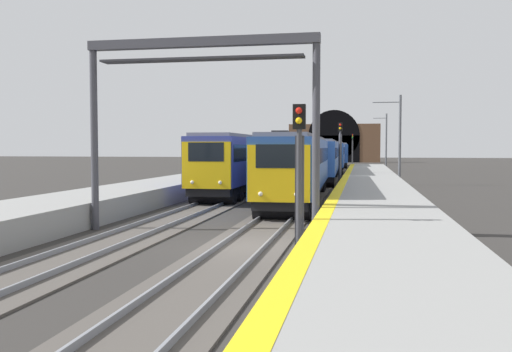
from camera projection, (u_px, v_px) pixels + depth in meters
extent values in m
plane|color=#302D2B|center=(244.00, 248.00, 17.93)|extent=(320.00, 320.00, 0.00)
cube|color=gray|center=(383.00, 236.00, 17.09)|extent=(112.00, 4.17, 1.04)
cube|color=yellow|center=(323.00, 217.00, 17.41)|extent=(112.00, 0.50, 0.01)
cube|color=#4C4742|center=(244.00, 247.00, 17.93)|extent=(160.00, 2.74, 0.06)
cube|color=gray|center=(223.00, 243.00, 18.06)|extent=(160.00, 0.07, 0.15)
cube|color=gray|center=(266.00, 245.00, 17.79)|extent=(160.00, 0.07, 0.15)
cube|color=#4C4742|center=(112.00, 242.00, 18.78)|extent=(160.00, 3.07, 0.06)
cube|color=gray|center=(93.00, 239.00, 18.91)|extent=(160.00, 0.07, 0.15)
cube|color=gray|center=(132.00, 240.00, 18.64)|extent=(160.00, 0.07, 0.15)
cube|color=#264C99|center=(299.00, 163.00, 33.03)|extent=(19.46, 3.26, 2.77)
cube|color=black|center=(299.00, 155.00, 33.01)|extent=(18.69, 3.27, 0.86)
cube|color=slate|center=(299.00, 138.00, 32.95)|extent=(18.87, 2.83, 0.20)
cube|color=black|center=(299.00, 189.00, 33.11)|extent=(19.07, 2.92, 0.48)
cylinder|color=black|center=(282.00, 211.00, 24.69)|extent=(0.93, 2.57, 0.87)
cylinder|color=black|center=(286.00, 206.00, 26.46)|extent=(0.93, 2.57, 0.87)
cylinder|color=black|center=(307.00, 186.00, 39.80)|extent=(0.93, 2.57, 0.87)
cylinder|color=black|center=(309.00, 185.00, 41.57)|extent=(0.93, 2.57, 0.87)
cube|color=#E5B20F|center=(279.00, 174.00, 23.44)|extent=(0.19, 2.66, 2.42)
cube|color=black|center=(278.00, 156.00, 23.36)|extent=(0.09, 1.94, 1.00)
sphere|color=#F2EACC|center=(296.00, 194.00, 23.31)|extent=(0.20, 0.20, 0.20)
sphere|color=#F2EACC|center=(260.00, 194.00, 23.55)|extent=(0.20, 0.20, 0.20)
cube|color=#264C99|center=(322.00, 157.00, 52.65)|extent=(19.46, 3.26, 2.77)
cube|color=black|center=(322.00, 153.00, 52.63)|extent=(18.69, 3.27, 0.88)
cube|color=slate|center=(322.00, 141.00, 52.57)|extent=(18.87, 2.83, 0.20)
cube|color=black|center=(322.00, 174.00, 52.73)|extent=(19.07, 2.92, 0.48)
cylinder|color=black|center=(318.00, 182.00, 44.46)|extent=(0.93, 2.57, 0.87)
cylinder|color=black|center=(319.00, 181.00, 46.24)|extent=(0.93, 2.57, 0.87)
cylinder|color=black|center=(325.00, 174.00, 59.26)|extent=(0.93, 2.57, 0.87)
cylinder|color=black|center=(326.00, 173.00, 61.03)|extent=(0.93, 2.57, 0.87)
cube|color=#264C99|center=(333.00, 154.00, 72.27)|extent=(19.46, 3.26, 2.77)
cube|color=black|center=(333.00, 151.00, 72.25)|extent=(18.69, 3.27, 0.85)
cube|color=slate|center=(333.00, 143.00, 72.19)|extent=(18.87, 2.83, 0.20)
cube|color=black|center=(333.00, 166.00, 72.35)|extent=(19.07, 2.92, 0.48)
cylinder|color=black|center=(331.00, 172.00, 63.92)|extent=(0.93, 2.57, 0.87)
cylinder|color=black|center=(332.00, 171.00, 65.70)|extent=(0.93, 2.57, 0.87)
cylinder|color=black|center=(334.00, 167.00, 79.04)|extent=(0.93, 2.57, 0.87)
cylinder|color=black|center=(335.00, 167.00, 80.81)|extent=(0.93, 2.57, 0.87)
cube|color=#264C99|center=(339.00, 153.00, 91.89)|extent=(19.46, 3.26, 2.77)
cube|color=black|center=(339.00, 151.00, 91.88)|extent=(18.69, 3.27, 0.97)
cube|color=slate|center=(340.00, 144.00, 91.82)|extent=(18.87, 2.83, 0.20)
cube|color=black|center=(339.00, 162.00, 91.97)|extent=(19.07, 2.92, 0.48)
cylinder|color=black|center=(339.00, 166.00, 83.55)|extent=(0.93, 2.57, 0.87)
cylinder|color=black|center=(339.00, 165.00, 85.33)|extent=(0.93, 2.57, 0.87)
cylinder|color=black|center=(340.00, 163.00, 98.65)|extent=(0.93, 2.57, 0.87)
cylinder|color=black|center=(340.00, 163.00, 100.43)|extent=(0.93, 2.57, 0.87)
cube|color=navy|center=(241.00, 159.00, 38.71)|extent=(18.13, 2.94, 2.82)
cube|color=black|center=(241.00, 152.00, 38.68)|extent=(17.41, 2.96, 0.95)
cube|color=slate|center=(241.00, 137.00, 38.63)|extent=(17.58, 2.51, 0.20)
cube|color=black|center=(241.00, 182.00, 38.79)|extent=(17.77, 2.60, 0.53)
cylinder|color=black|center=(213.00, 197.00, 31.19)|extent=(0.98, 2.59, 0.96)
cylinder|color=black|center=(221.00, 194.00, 32.96)|extent=(0.98, 2.59, 0.96)
cylinder|color=black|center=(257.00, 182.00, 44.66)|extent=(0.98, 2.59, 0.96)
cylinder|color=black|center=(261.00, 180.00, 46.43)|extent=(0.98, 2.59, 0.96)
cube|color=#E5B20F|center=(206.00, 165.00, 29.78)|extent=(0.14, 2.70, 2.52)
cube|color=black|center=(206.00, 152.00, 29.70)|extent=(0.05, 1.97, 1.02)
sphere|color=#F2EACC|center=(220.00, 183.00, 29.63)|extent=(0.20, 0.20, 0.20)
sphere|color=#F2EACC|center=(192.00, 182.00, 29.91)|extent=(0.20, 0.20, 0.20)
cube|color=navy|center=(280.00, 155.00, 57.10)|extent=(18.13, 2.94, 2.82)
cube|color=black|center=(280.00, 151.00, 57.08)|extent=(17.41, 2.96, 0.98)
cube|color=slate|center=(280.00, 140.00, 57.02)|extent=(17.58, 2.51, 0.20)
cube|color=black|center=(280.00, 171.00, 57.18)|extent=(17.77, 2.60, 0.53)
cylinder|color=black|center=(269.00, 178.00, 49.72)|extent=(0.98, 2.59, 0.96)
cylinder|color=black|center=(272.00, 177.00, 51.48)|extent=(0.98, 2.59, 0.96)
cylinder|color=black|center=(287.00, 172.00, 62.92)|extent=(0.98, 2.59, 0.96)
cylinder|color=black|center=(289.00, 171.00, 64.69)|extent=(0.98, 2.59, 0.96)
cube|color=black|center=(280.00, 135.00, 56.99)|extent=(1.31, 1.70, 0.90)
cylinder|color=#38383D|center=(299.00, 192.00, 16.89)|extent=(0.16, 0.16, 3.78)
cube|color=black|center=(299.00, 117.00, 16.77)|extent=(0.20, 0.38, 0.75)
cube|color=#38383D|center=(300.00, 191.00, 17.03)|extent=(0.04, 0.28, 3.40)
sphere|color=red|center=(299.00, 111.00, 16.64)|extent=(0.20, 0.20, 0.20)
sphere|color=yellow|center=(299.00, 121.00, 16.65)|extent=(0.20, 0.20, 0.20)
cylinder|color=#4C4C54|center=(340.00, 158.00, 47.85)|extent=(0.16, 0.16, 4.60)
cube|color=black|center=(340.00, 127.00, 47.71)|extent=(0.20, 0.38, 0.75)
cube|color=#4C4C54|center=(340.00, 158.00, 47.99)|extent=(0.04, 0.28, 4.14)
sphere|color=red|center=(340.00, 125.00, 47.57)|extent=(0.20, 0.20, 0.20)
sphere|color=yellow|center=(340.00, 128.00, 47.59)|extent=(0.20, 0.20, 0.20)
cylinder|color=#38383D|center=(352.00, 152.00, 107.85)|extent=(0.16, 0.16, 4.79)
cube|color=black|center=(353.00, 136.00, 107.70)|extent=(0.20, 0.38, 1.05)
cube|color=#38383D|center=(352.00, 152.00, 107.99)|extent=(0.04, 0.28, 4.31)
sphere|color=red|center=(353.00, 135.00, 107.56)|extent=(0.20, 0.20, 0.20)
sphere|color=yellow|center=(353.00, 136.00, 107.57)|extent=(0.20, 0.20, 0.20)
sphere|color=green|center=(353.00, 138.00, 107.59)|extent=(0.20, 0.20, 0.20)
cylinder|color=#3F3F47|center=(94.00, 141.00, 21.79)|extent=(0.28, 0.28, 6.98)
cylinder|color=#3F3F47|center=(316.00, 140.00, 20.17)|extent=(0.28, 0.28, 6.98)
cube|color=#3F3F47|center=(200.00, 42.00, 20.79)|extent=(0.36, 8.93, 0.35)
cube|color=#2D2D33|center=(200.00, 59.00, 20.82)|extent=(0.70, 7.79, 0.08)
cube|color=brown|center=(334.00, 143.00, 120.14)|extent=(2.57, 19.40, 8.19)
cube|color=black|center=(334.00, 149.00, 118.89)|extent=(0.12, 10.87, 5.74)
cylinder|color=black|center=(334.00, 135.00, 118.74)|extent=(0.12, 10.87, 10.87)
cylinder|color=#595B60|center=(400.00, 140.00, 47.31)|extent=(0.22, 0.22, 7.66)
cylinder|color=#595B60|center=(386.00, 102.00, 47.36)|extent=(0.08, 2.31, 0.08)
cylinder|color=#595B60|center=(386.00, 143.00, 74.47)|extent=(0.22, 0.22, 7.71)
cylinder|color=#595B60|center=(380.00, 118.00, 74.47)|extent=(0.08, 1.73, 0.08)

